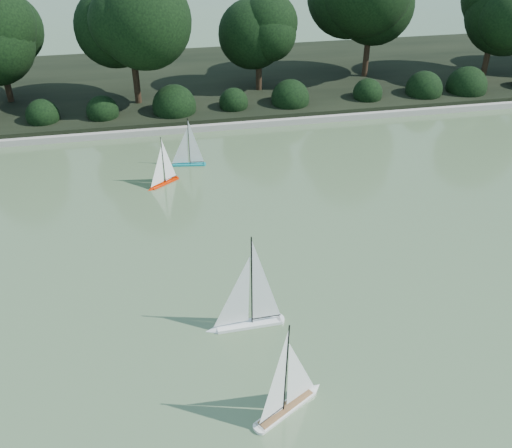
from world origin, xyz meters
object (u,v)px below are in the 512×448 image
(sailboat_white_a, at_px, (243,313))
(sailboat_white_b, at_px, (291,393))
(sailboat_teal, at_px, (185,158))
(sailboat_orange, at_px, (162,177))

(sailboat_white_a, distance_m, sailboat_white_b, 1.86)
(sailboat_white_b, xyz_separation_m, sailboat_teal, (-0.78, 8.21, -0.06))
(sailboat_white_a, xyz_separation_m, sailboat_white_b, (0.38, -1.82, -0.02))
(sailboat_orange, bearing_deg, sailboat_white_a, -78.84)
(sailboat_white_b, bearing_deg, sailboat_white_a, 101.82)
(sailboat_teal, bearing_deg, sailboat_white_a, -86.45)
(sailboat_orange, distance_m, sailboat_teal, 1.18)
(sailboat_white_a, bearing_deg, sailboat_white_b, -78.18)
(sailboat_white_b, distance_m, sailboat_orange, 7.38)
(sailboat_orange, relative_size, sailboat_teal, 0.95)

